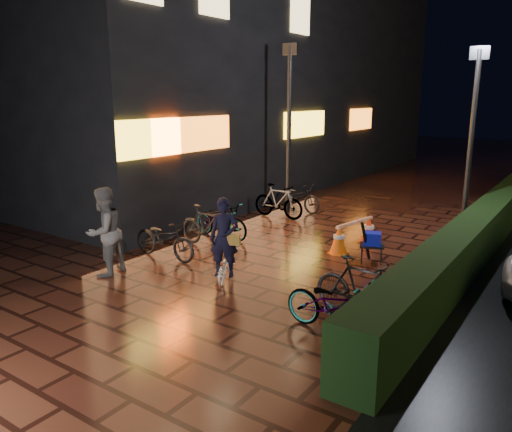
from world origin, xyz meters
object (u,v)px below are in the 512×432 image
Objects in this scene: bystander_person at (104,232)px; cyclist at (225,250)px; traffic_barrier at (354,234)px; cart_assembly at (372,240)px.

cyclist is (2.21, 1.12, -0.28)m from bystander_person.
traffic_barrier is at bearing 135.08° from bystander_person.
traffic_barrier is at bearing 133.78° from cart_assembly.
cart_assembly is (0.74, -0.77, 0.16)m from traffic_barrier.
bystander_person is 5.67m from cart_assembly.
cyclist is at bearing -109.22° from traffic_barrier.
bystander_person reaches higher than cart_assembly.
cyclist reaches higher than traffic_barrier.
cart_assembly reaches higher than traffic_barrier.
cyclist is 3.34m from cart_assembly.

